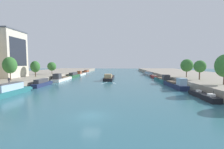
{
  "coord_description": "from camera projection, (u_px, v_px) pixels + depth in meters",
  "views": [
    {
      "loc": [
        4.13,
        -20.64,
        7.42
      ],
      "look_at": [
        0.0,
        53.7,
        1.92
      ],
      "focal_mm": 24.18,
      "sensor_mm": 36.0,
      "label": 1
    }
  ],
  "objects": [
    {
      "name": "ground_plane",
      "position": [
        91.0,
        116.0,
        21.32
      ],
      "size": [
        400.0,
        400.0,
        0.0
      ],
      "primitive_type": "plane",
      "color": "#336675"
    },
    {
      "name": "quay_left",
      "position": [
        33.0,
        76.0,
        78.3
      ],
      "size": [
        36.0,
        170.0,
        2.26
      ],
      "primitive_type": "cube",
      "color": "gray",
      "rests_on": "ground"
    },
    {
      "name": "quay_right",
      "position": [
        196.0,
        76.0,
        73.72
      ],
      "size": [
        36.0,
        170.0,
        2.26
      ],
      "primitive_type": "cube",
      "color": "gray",
      "rests_on": "ground"
    },
    {
      "name": "barge_midriver",
      "position": [
        109.0,
        77.0,
        70.23
      ],
      "size": [
        4.02,
        20.9,
        2.9
      ],
      "color": "black",
      "rests_on": "ground"
    },
    {
      "name": "wake_behind_barge",
      "position": [
        109.0,
        83.0,
        56.72
      ],
      "size": [
        5.6,
        5.89,
        0.03
      ],
      "color": "#A5D1DB",
      "rests_on": "ground"
    },
    {
      "name": "moored_boat_left_near",
      "position": [
        11.0,
        90.0,
        35.44
      ],
      "size": [
        2.62,
        11.94,
        2.86
      ],
      "color": "#23666B",
      "rests_on": "ground"
    },
    {
      "name": "moored_boat_left_far",
      "position": [
        42.0,
        83.0,
        49.01
      ],
      "size": [
        2.07,
        10.78,
        2.44
      ],
      "color": "#1E284C",
      "rests_on": "ground"
    },
    {
      "name": "moored_boat_left_second",
      "position": [
        62.0,
        78.0,
        64.92
      ],
      "size": [
        3.43,
        16.04,
        3.35
      ],
      "color": "silver",
      "rests_on": "ground"
    },
    {
      "name": "moored_boat_left_end",
      "position": [
        74.0,
        75.0,
        80.69
      ],
      "size": [
        2.84,
        12.97,
        2.69
      ],
      "color": "#235633",
      "rests_on": "ground"
    },
    {
      "name": "moored_boat_left_downstream",
      "position": [
        81.0,
        74.0,
        95.81
      ],
      "size": [
        2.86,
        15.22,
        2.91
      ],
      "color": "silver",
      "rests_on": "ground"
    },
    {
      "name": "moored_boat_left_midway",
      "position": [
        87.0,
        72.0,
        113.57
      ],
      "size": [
        2.63,
        14.36,
        2.61
      ],
      "color": "gray",
      "rests_on": "ground"
    },
    {
      "name": "moored_boat_right_downstream",
      "position": [
        203.0,
        96.0,
        31.94
      ],
      "size": [
        1.9,
        10.14,
        2.18
      ],
      "color": "black",
      "rests_on": "ground"
    },
    {
      "name": "moored_boat_right_second",
      "position": [
        176.0,
        84.0,
        45.8
      ],
      "size": [
        3.16,
        14.09,
        3.35
      ],
      "color": "#1E284C",
      "rests_on": "ground"
    },
    {
      "name": "moored_boat_right_lone",
      "position": [
        163.0,
        80.0,
        60.67
      ],
      "size": [
        3.27,
        14.94,
        3.18
      ],
      "color": "#23666B",
      "rests_on": "ground"
    },
    {
      "name": "moored_boat_right_gap_after",
      "position": [
        154.0,
        77.0,
        76.93
      ],
      "size": [
        1.94,
        11.13,
        2.25
      ],
      "color": "maroon",
      "rests_on": "ground"
    },
    {
      "name": "moored_boat_right_midway",
      "position": [
        148.0,
        74.0,
        93.77
      ],
      "size": [
        3.75,
        16.95,
        2.32
      ],
      "color": "gray",
      "rests_on": "ground"
    },
    {
      "name": "tree_left_far",
      "position": [
        10.0,
        65.0,
        45.23
      ],
      "size": [
        3.87,
        3.87,
        7.1
      ],
      "color": "brown",
      "rests_on": "quay_left"
    },
    {
      "name": "tree_left_nearest",
      "position": [
        35.0,
        67.0,
        59.02
      ],
      "size": [
        3.55,
        3.55,
        6.1
      ],
      "color": "brown",
      "rests_on": "quay_left"
    },
    {
      "name": "tree_left_past_mid",
      "position": [
        52.0,
        66.0,
        72.67
      ],
      "size": [
        4.09,
        4.09,
        5.77
      ],
      "color": "brown",
      "rests_on": "quay_left"
    },
    {
      "name": "tree_right_by_lamp",
      "position": [
        200.0,
        66.0,
        47.71
      ],
      "size": [
        3.63,
        3.63,
        6.13
      ],
      "color": "brown",
      "rests_on": "quay_right"
    },
    {
      "name": "tree_right_distant",
      "position": [
        187.0,
        65.0,
        56.68
      ],
      "size": [
        4.47,
        4.47,
        6.76
      ],
      "color": "brown",
      "rests_on": "quay_right"
    },
    {
      "name": "building_left_far_end",
      "position": [
        1.0,
        54.0,
        55.44
      ],
      "size": [
        14.18,
        11.53,
        17.36
      ],
      "color": "beige",
      "rests_on": "quay_left"
    },
    {
      "name": "person_on_quay",
      "position": [
        9.0,
        80.0,
        38.63
      ],
      "size": [
        0.3,
        0.5,
        1.62
      ],
      "color": "#2D2D38",
      "rests_on": "quay_left"
    }
  ]
}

